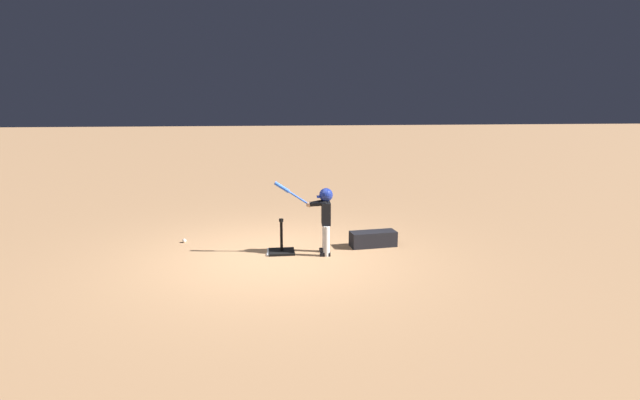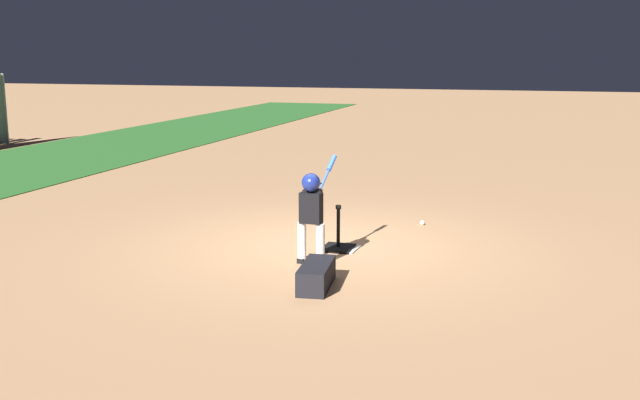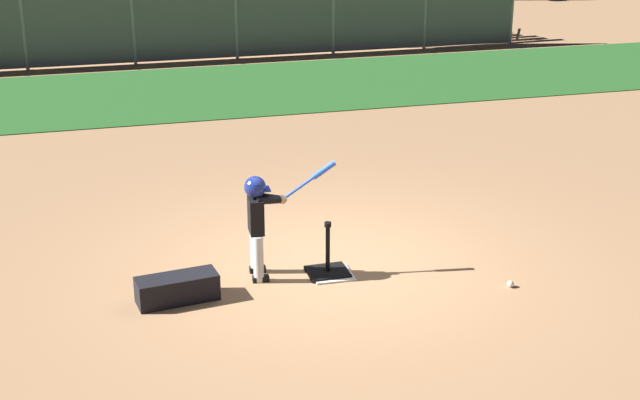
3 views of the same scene
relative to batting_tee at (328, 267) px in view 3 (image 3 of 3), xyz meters
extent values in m
plane|color=#AD7F56|center=(0.15, 0.22, -0.08)|extent=(90.00, 90.00, 0.00)
cube|color=#286026|center=(0.15, 9.22, -0.07)|extent=(56.00, 4.74, 0.02)
cylinder|color=#9E9EA3|center=(-3.47, 12.40, 0.95)|extent=(0.08, 0.08, 2.05)
cylinder|color=#9E9EA3|center=(-1.06, 12.40, 0.95)|extent=(0.08, 0.08, 2.05)
cylinder|color=#9E9EA3|center=(1.36, 12.40, 0.95)|extent=(0.08, 0.08, 2.05)
cylinder|color=#9E9EA3|center=(3.77, 12.40, 0.95)|extent=(0.08, 0.08, 2.05)
cylinder|color=#9E9EA3|center=(6.18, 12.40, 0.95)|extent=(0.08, 0.08, 2.05)
cylinder|color=#9E9EA3|center=(8.59, 12.40, 0.95)|extent=(0.08, 0.08, 2.05)
cube|color=slate|center=(0.15, 12.40, 0.95)|extent=(16.89, 0.02, 1.97)
cube|color=white|center=(0.04, -0.03, -0.07)|extent=(0.46, 0.46, 0.02)
cube|color=black|center=(0.00, 0.00, -0.06)|extent=(0.45, 0.40, 0.04)
cylinder|color=black|center=(0.00, 0.00, 0.23)|extent=(0.05, 0.05, 0.53)
cylinder|color=black|center=(0.00, 0.00, 0.51)|extent=(0.08, 0.08, 0.05)
cylinder|color=silver|center=(-0.76, 0.27, 0.19)|extent=(0.12, 0.12, 0.53)
cube|color=black|center=(-0.74, 0.27, -0.05)|extent=(0.19, 0.10, 0.06)
cylinder|color=silver|center=(-0.78, 0.02, 0.19)|extent=(0.12, 0.12, 0.53)
cube|color=black|center=(-0.76, 0.02, -0.05)|extent=(0.19, 0.10, 0.06)
cube|color=black|center=(-0.77, 0.14, 0.65)|extent=(0.17, 0.29, 0.39)
sphere|color=tan|center=(-0.77, 0.14, 0.96)|extent=(0.20, 0.20, 0.20)
sphere|color=navy|center=(-0.77, 0.14, 0.97)|extent=(0.24, 0.24, 0.24)
cube|color=navy|center=(-0.67, 0.14, 0.94)|extent=(0.13, 0.18, 0.01)
cylinder|color=black|center=(-0.62, 0.18, 0.82)|extent=(0.32, 0.19, 0.11)
cylinder|color=black|center=(-0.62, 0.09, 0.82)|extent=(0.33, 0.15, 0.11)
sphere|color=tan|center=(-0.47, 0.12, 0.81)|extent=(0.10, 0.10, 0.10)
cylinder|color=blue|center=(-0.20, 0.10, 0.99)|extent=(0.58, 0.07, 0.40)
cylinder|color=blue|center=(-0.02, 0.09, 1.11)|extent=(0.27, 0.08, 0.21)
cylinder|color=black|center=(-0.49, 0.13, 0.80)|extent=(0.04, 0.05, 0.05)
sphere|color=white|center=(1.80, -0.86, -0.04)|extent=(0.07, 0.07, 0.07)
cube|color=#93969E|center=(-0.33, 14.89, 0.22)|extent=(3.71, 0.43, 0.04)
cube|color=#93969E|center=(-0.34, 15.13, -0.04)|extent=(3.72, 0.49, 0.04)
cube|color=#93969E|center=(-0.30, 14.31, 0.51)|extent=(3.71, 0.43, 0.04)
cube|color=#93969E|center=(-0.31, 14.54, 0.26)|extent=(3.72, 0.49, 0.04)
cube|color=#93969E|center=(-0.26, 13.72, 0.81)|extent=(3.71, 0.43, 0.04)
cube|color=#93969E|center=(-0.28, 13.96, 0.55)|extent=(3.72, 0.49, 0.04)
cylinder|color=#93969E|center=(1.36, 15.22, 0.08)|extent=(0.06, 0.06, 0.31)
cylinder|color=#93969E|center=(1.44, 13.82, 0.37)|extent=(0.06, 0.06, 0.90)
cylinder|color=#93969E|center=(1.40, 14.52, 0.53)|extent=(0.13, 1.42, 0.63)
cylinder|color=#93969E|center=(-2.04, 15.03, 0.08)|extent=(0.06, 0.06, 0.31)
cylinder|color=#93969E|center=(-1.96, 13.62, 0.37)|extent=(0.06, 0.06, 0.90)
cylinder|color=#93969E|center=(-2.00, 14.33, 0.53)|extent=(0.13, 1.42, 0.63)
cube|color=#93969E|center=(6.84, 14.62, 0.23)|extent=(3.74, 0.44, 0.04)
cube|color=#93969E|center=(6.83, 14.85, -0.04)|extent=(3.75, 0.50, 0.04)
cube|color=#93969E|center=(6.88, 14.04, 0.53)|extent=(3.74, 0.44, 0.04)
cube|color=#93969E|center=(6.86, 14.27, 0.27)|extent=(3.75, 0.50, 0.04)
cube|color=#93969E|center=(6.91, 13.45, 0.84)|extent=(3.74, 0.44, 0.04)
cube|color=#93969E|center=(6.90, 13.69, 0.57)|extent=(3.75, 0.50, 0.04)
cube|color=#93969E|center=(6.93, 13.10, 0.88)|extent=(3.75, 0.50, 0.04)
cylinder|color=#93969E|center=(8.54, 14.95, 0.08)|extent=(0.06, 0.06, 0.32)
cylinder|color=#93969E|center=(8.66, 12.97, 0.54)|extent=(0.06, 0.06, 1.24)
cylinder|color=#93969E|center=(8.60, 13.96, 0.70)|extent=(0.17, 2.00, 0.96)
cylinder|color=#93969E|center=(5.11, 14.75, 0.08)|extent=(0.06, 0.06, 0.32)
cylinder|color=#93969E|center=(5.23, 12.77, 0.54)|extent=(0.06, 0.06, 1.24)
cylinder|color=#93969E|center=(5.17, 13.76, 0.70)|extent=(0.17, 2.00, 0.96)
cube|color=black|center=(-1.69, -0.21, 0.06)|extent=(0.87, 0.42, 0.28)
camera|label=1|loc=(0.33, 8.44, 2.56)|focal=28.00mm
camera|label=2|loc=(-9.54, -2.64, 2.57)|focal=42.00mm
camera|label=3|loc=(-2.54, -8.64, 4.10)|focal=50.00mm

